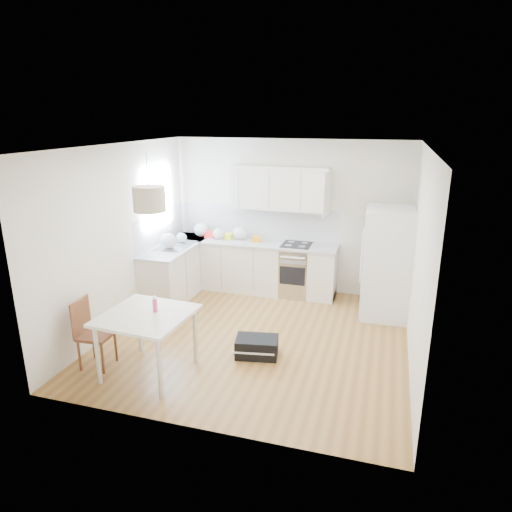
{
  "coord_description": "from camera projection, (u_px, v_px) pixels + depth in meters",
  "views": [
    {
      "loc": [
        1.68,
        -5.72,
        3.08
      ],
      "look_at": [
        -0.12,
        0.4,
        1.1
      ],
      "focal_mm": 32.0,
      "sensor_mm": 36.0,
      "label": 1
    }
  ],
  "objects": [
    {
      "name": "floor",
      "position": [
        256.0,
        337.0,
        6.6
      ],
      "size": [
        4.2,
        4.2,
        0.0
      ],
      "primitive_type": "plane",
      "color": "brown",
      "rests_on": "ground"
    },
    {
      "name": "ceiling",
      "position": [
        256.0,
        146.0,
        5.8
      ],
      "size": [
        4.2,
        4.2,
        0.0
      ],
      "primitive_type": "plane",
      "rotation": [
        3.14,
        0.0,
        0.0
      ],
      "color": "white",
      "rests_on": "wall_back"
    },
    {
      "name": "wall_back",
      "position": [
        290.0,
        216.0,
        8.13
      ],
      "size": [
        4.2,
        0.0,
        4.2
      ],
      "primitive_type": "plane",
      "rotation": [
        1.57,
        0.0,
        0.0
      ],
      "color": "white",
      "rests_on": "floor"
    },
    {
      "name": "wall_left",
      "position": [
        121.0,
        237.0,
        6.77
      ],
      "size": [
        0.0,
        4.2,
        4.2
      ],
      "primitive_type": "plane",
      "rotation": [
        1.57,
        0.0,
        1.57
      ],
      "color": "white",
      "rests_on": "floor"
    },
    {
      "name": "wall_right",
      "position": [
        419.0,
        261.0,
        5.63
      ],
      "size": [
        0.0,
        4.2,
        4.2
      ],
      "primitive_type": "plane",
      "rotation": [
        1.57,
        0.0,
        -1.57
      ],
      "color": "white",
      "rests_on": "floor"
    },
    {
      "name": "window_glassblock",
      "position": [
        157.0,
        197.0,
        7.7
      ],
      "size": [
        0.02,
        1.0,
        1.0
      ],
      "primitive_type": "cube",
      "color": "#BFE0F9",
      "rests_on": "wall_left"
    },
    {
      "name": "cabinets_back",
      "position": [
        253.0,
        267.0,
        8.28
      ],
      "size": [
        3.0,
        0.6,
        0.88
      ],
      "primitive_type": "cube",
      "color": "silver",
      "rests_on": "floor"
    },
    {
      "name": "cabinets_left",
      "position": [
        178.0,
        271.0,
        8.06
      ],
      "size": [
        0.6,
        1.8,
        0.88
      ],
      "primitive_type": "cube",
      "color": "silver",
      "rests_on": "floor"
    },
    {
      "name": "counter_back",
      "position": [
        253.0,
        243.0,
        8.15
      ],
      "size": [
        3.02,
        0.64,
        0.04
      ],
      "primitive_type": "cube",
      "color": "#A1A4A6",
      "rests_on": "cabinets_back"
    },
    {
      "name": "counter_left",
      "position": [
        177.0,
        246.0,
        7.92
      ],
      "size": [
        0.64,
        1.82,
        0.04
      ],
      "primitive_type": "cube",
      "color": "#A1A4A6",
      "rests_on": "cabinets_left"
    },
    {
      "name": "backsplash_back",
      "position": [
        257.0,
        222.0,
        8.32
      ],
      "size": [
        3.0,
        0.01,
        0.58
      ],
      "primitive_type": "cube",
      "color": "white",
      "rests_on": "wall_back"
    },
    {
      "name": "backsplash_left",
      "position": [
        160.0,
        228.0,
        7.91
      ],
      "size": [
        0.01,
        1.8,
        0.58
      ],
      "primitive_type": "cube",
      "color": "white",
      "rests_on": "wall_left"
    },
    {
      "name": "upper_cabinets",
      "position": [
        280.0,
        188.0,
        7.87
      ],
      "size": [
        1.7,
        0.32,
        0.75
      ],
      "primitive_type": "cube",
      "color": "silver",
      "rests_on": "wall_back"
    },
    {
      "name": "range_oven",
      "position": [
        296.0,
        271.0,
        8.07
      ],
      "size": [
        0.5,
        0.61,
        0.88
      ],
      "primitive_type": null,
      "color": "#B5B8BA",
      "rests_on": "floor"
    },
    {
      "name": "sink",
      "position": [
        175.0,
        246.0,
        7.87
      ],
      "size": [
        0.5,
        0.8,
        0.16
      ],
      "primitive_type": null,
      "color": "#B5B8BA",
      "rests_on": "counter_left"
    },
    {
      "name": "refrigerator",
      "position": [
        388.0,
        263.0,
        7.13
      ],
      "size": [
        0.86,
        0.9,
        1.73
      ],
      "primitive_type": null,
      "rotation": [
        0.0,
        0.0,
        0.04
      ],
      "color": "white",
      "rests_on": "floor"
    },
    {
      "name": "dining_table",
      "position": [
        147.0,
        321.0,
        5.5
      ],
      "size": [
        1.08,
        1.08,
        0.79
      ],
      "rotation": [
        0.0,
        0.0,
        -0.07
      ],
      "color": "beige",
      "rests_on": "floor"
    },
    {
      "name": "dining_chair",
      "position": [
        96.0,
        334.0,
        5.73
      ],
      "size": [
        0.4,
        0.4,
        0.9
      ],
      "primitive_type": null,
      "rotation": [
        0.0,
        0.0,
        0.06
      ],
      "color": "#533119",
      "rests_on": "floor"
    },
    {
      "name": "drink_bottle",
      "position": [
        155.0,
        304.0,
        5.5
      ],
      "size": [
        0.07,
        0.07,
        0.21
      ],
      "primitive_type": "cylinder",
      "rotation": [
        0.0,
        0.0,
        -0.16
      ],
      "color": "#DD3D6F",
      "rests_on": "dining_table"
    },
    {
      "name": "gym_bag",
      "position": [
        257.0,
        347.0,
        6.07
      ],
      "size": [
        0.61,
        0.45,
        0.26
      ],
      "primitive_type": "cube",
      "rotation": [
        0.0,
        0.0,
        0.17
      ],
      "color": "black",
      "rests_on": "floor"
    },
    {
      "name": "pendant_lamp",
      "position": [
        149.0,
        199.0,
        5.11
      ],
      "size": [
        0.4,
        0.4,
        0.28
      ],
      "primitive_type": "cylinder",
      "rotation": [
        0.0,
        0.0,
        0.09
      ],
      "color": "#BDAD91",
      "rests_on": "ceiling"
    },
    {
      "name": "grocery_bag_a",
      "position": [
        201.0,
        230.0,
        8.43
      ],
      "size": [
        0.28,
        0.24,
        0.26
      ],
      "primitive_type": "ellipsoid",
      "color": "silver",
      "rests_on": "counter_back"
    },
    {
      "name": "grocery_bag_b",
      "position": [
        219.0,
        234.0,
        8.27
      ],
      "size": [
        0.22,
        0.19,
        0.2
      ],
      "primitive_type": "ellipsoid",
      "color": "silver",
      "rests_on": "counter_back"
    },
    {
      "name": "grocery_bag_c",
      "position": [
        240.0,
        233.0,
        8.23
      ],
      "size": [
        0.27,
        0.23,
        0.25
      ],
      "primitive_type": "ellipsoid",
      "color": "silver",
      "rests_on": "counter_back"
    },
    {
      "name": "grocery_bag_d",
      "position": [
        182.0,
        237.0,
        8.07
      ],
      "size": [
        0.19,
        0.16,
        0.17
      ],
      "primitive_type": "ellipsoid",
      "color": "silver",
      "rests_on": "counter_back"
    },
    {
      "name": "grocery_bag_e",
      "position": [
        168.0,
        241.0,
        7.69
      ],
      "size": [
        0.29,
        0.25,
        0.26
      ],
      "primitive_type": "ellipsoid",
      "color": "silver",
      "rests_on": "counter_left"
    },
    {
      "name": "snack_orange",
      "position": [
        257.0,
        239.0,
        8.1
      ],
      "size": [
        0.18,
        0.14,
        0.11
      ],
      "primitive_type": "cube",
      "rotation": [
        0.0,
        0.0,
        0.29
      ],
      "color": "orange",
      "rests_on": "counter_back"
    },
    {
      "name": "snack_yellow",
      "position": [
        228.0,
        236.0,
        8.27
      ],
      "size": [
        0.19,
        0.15,
        0.11
      ],
      "primitive_type": "cube",
      "rotation": [
        0.0,
        0.0,
        -0.3
      ],
      "color": "yellow",
      "rests_on": "counter_back"
    },
    {
      "name": "snack_red",
      "position": [
        210.0,
        234.0,
        8.38
      ],
      "size": [
        0.19,
        0.13,
        0.12
      ],
      "primitive_type": "cube",
      "rotation": [
        0.0,
        0.0,
        0.1
      ],
      "color": "red",
      "rests_on": "counter_back"
    }
  ]
}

